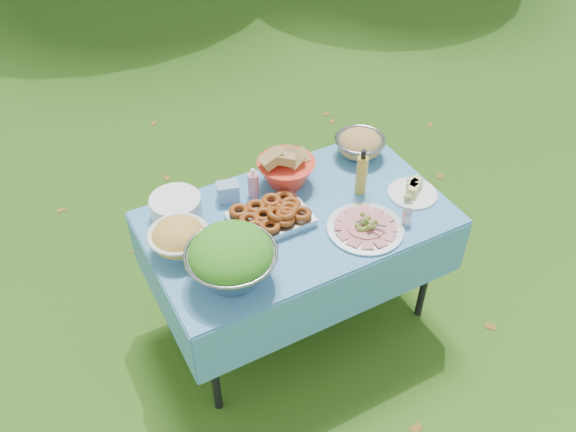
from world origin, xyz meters
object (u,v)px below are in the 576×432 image
(pasta_bowl_steel, at_px, (360,144))
(picnic_table, at_px, (297,270))
(oil_bottle, at_px, (362,172))
(charcuterie_platter, at_px, (366,223))
(salad_bowl, at_px, (231,258))
(bread_bowl, at_px, (286,167))
(plate_stack, at_px, (176,206))

(pasta_bowl_steel, bearing_deg, picnic_table, -152.32)
(picnic_table, distance_m, oil_bottle, 0.63)
(charcuterie_platter, xyz_separation_m, oil_bottle, (0.13, 0.25, 0.09))
(salad_bowl, xyz_separation_m, oil_bottle, (0.82, 0.24, -0.00))
(picnic_table, bearing_deg, bread_bowl, 73.54)
(plate_stack, bearing_deg, bread_bowl, -3.29)
(salad_bowl, distance_m, oil_bottle, 0.85)
(pasta_bowl_steel, xyz_separation_m, oil_bottle, (-0.17, -0.27, 0.06))
(salad_bowl, bearing_deg, pasta_bowl_steel, 27.04)
(salad_bowl, height_order, bread_bowl, salad_bowl)
(picnic_table, distance_m, charcuterie_platter, 0.54)
(bread_bowl, relative_size, pasta_bowl_steel, 1.12)
(plate_stack, bearing_deg, picnic_table, -29.98)
(bread_bowl, bearing_deg, picnic_table, -106.46)
(salad_bowl, xyz_separation_m, bread_bowl, (0.52, 0.48, -0.03))
(salad_bowl, bearing_deg, bread_bowl, 42.59)
(pasta_bowl_steel, bearing_deg, salad_bowl, -152.96)
(plate_stack, xyz_separation_m, pasta_bowl_steel, (1.06, -0.01, 0.02))
(plate_stack, relative_size, bread_bowl, 0.83)
(salad_bowl, distance_m, bread_bowl, 0.71)
(picnic_table, bearing_deg, salad_bowl, -153.75)
(bread_bowl, distance_m, charcuterie_platter, 0.52)
(picnic_table, distance_m, pasta_bowl_steel, 0.76)
(picnic_table, height_order, charcuterie_platter, charcuterie_platter)
(picnic_table, distance_m, bread_bowl, 0.55)
(oil_bottle, bearing_deg, picnic_table, -177.77)
(bread_bowl, relative_size, oil_bottle, 1.16)
(charcuterie_platter, bearing_deg, salad_bowl, 178.86)
(bread_bowl, bearing_deg, oil_bottle, -39.96)
(plate_stack, distance_m, oil_bottle, 0.93)
(picnic_table, xyz_separation_m, salad_bowl, (-0.45, -0.22, 0.51))
(bread_bowl, distance_m, oil_bottle, 0.39)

